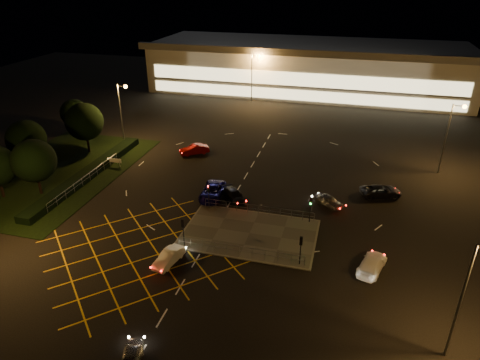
% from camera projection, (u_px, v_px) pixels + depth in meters
% --- Properties ---
extents(ground, '(180.00, 180.00, 0.00)m').
position_uv_depth(ground, '(237.00, 222.00, 48.72)').
color(ground, black).
rests_on(ground, ground).
extents(pedestrian_island, '(14.00, 9.00, 0.12)m').
position_uv_depth(pedestrian_island, '(250.00, 233.00, 46.50)').
color(pedestrian_island, '#4C4944').
rests_on(pedestrian_island, ground).
extents(grass_verge, '(18.00, 30.00, 0.08)m').
position_uv_depth(grass_verge, '(58.00, 173.00, 60.42)').
color(grass_verge, black).
rests_on(grass_verge, ground).
extents(hedge, '(2.00, 26.00, 1.00)m').
position_uv_depth(hedge, '(88.00, 174.00, 59.05)').
color(hedge, black).
rests_on(hedge, ground).
extents(supermarket, '(72.00, 26.50, 10.50)m').
position_uv_depth(supermarket, '(307.00, 67.00, 99.95)').
color(supermarket, beige).
rests_on(supermarket, ground).
extents(streetlight_se, '(1.78, 0.56, 10.03)m').
position_uv_depth(streetlight_se, '(472.00, 287.00, 28.93)').
color(streetlight_se, slate).
rests_on(streetlight_se, ground).
extents(streetlight_nw, '(1.78, 0.56, 10.03)m').
position_uv_depth(streetlight_nw, '(122.00, 106.00, 66.87)').
color(streetlight_nw, slate).
rests_on(streetlight_nw, ground).
extents(streetlight_ne, '(1.78, 0.56, 10.03)m').
position_uv_depth(streetlight_ne, '(451.00, 129.00, 57.40)').
color(streetlight_ne, slate).
rests_on(streetlight_ne, ground).
extents(streetlight_far_left, '(1.78, 0.56, 10.03)m').
position_uv_depth(streetlight_far_left, '(254.00, 71.00, 89.55)').
color(streetlight_far_left, slate).
rests_on(streetlight_far_left, ground).
extents(streetlight_far_right, '(1.78, 0.56, 10.03)m').
position_uv_depth(streetlight_far_right, '(459.00, 81.00, 81.95)').
color(streetlight_far_right, slate).
rests_on(streetlight_far_right, ground).
extents(signal_sw, '(0.28, 0.30, 3.15)m').
position_uv_depth(signal_sw, '(183.00, 227.00, 43.42)').
color(signal_sw, black).
rests_on(signal_sw, pedestrian_island).
extents(signal_se, '(0.28, 0.30, 3.15)m').
position_uv_depth(signal_se, '(301.00, 245.00, 40.62)').
color(signal_se, black).
rests_on(signal_se, pedestrian_island).
extents(signal_nw, '(0.28, 0.30, 3.15)m').
position_uv_depth(signal_nw, '(209.00, 191.00, 50.33)').
color(signal_nw, black).
rests_on(signal_nw, pedestrian_island).
extents(signal_ne, '(0.28, 0.30, 3.15)m').
position_uv_depth(signal_ne, '(311.00, 205.00, 47.53)').
color(signal_ne, black).
rests_on(signal_ne, pedestrian_island).
extents(tree_b, '(5.40, 5.40, 7.35)m').
position_uv_depth(tree_b, '(26.00, 139.00, 59.31)').
color(tree_b, black).
rests_on(tree_b, ground).
extents(tree_c, '(5.76, 5.76, 7.84)m').
position_uv_depth(tree_c, '(84.00, 122.00, 65.16)').
color(tree_c, black).
rests_on(tree_c, ground).
extents(tree_d, '(4.68, 4.68, 6.37)m').
position_uv_depth(tree_d, '(75.00, 113.00, 72.16)').
color(tree_d, black).
rests_on(tree_d, ground).
extents(tree_e, '(5.40, 5.40, 7.35)m').
position_uv_depth(tree_e, '(34.00, 161.00, 52.72)').
color(tree_e, black).
rests_on(tree_e, ground).
extents(car_near_silver, '(2.34, 3.83, 1.22)m').
position_uv_depth(car_near_silver, '(130.00, 360.00, 30.81)').
color(car_near_silver, '#989A9F').
rests_on(car_near_silver, ground).
extents(car_queue_white, '(2.13, 4.17, 1.31)m').
position_uv_depth(car_queue_white, '(169.00, 257.00, 41.67)').
color(car_queue_white, white).
rests_on(car_queue_white, ground).
extents(car_left_blue, '(3.09, 5.86, 1.57)m').
position_uv_depth(car_left_blue, '(213.00, 191.00, 53.76)').
color(car_left_blue, '#100E55').
rests_on(car_left_blue, ground).
extents(car_far_dkgrey, '(4.18, 4.40, 1.25)m').
position_uv_depth(car_far_dkgrey, '(234.00, 195.00, 53.16)').
color(car_far_dkgrey, black).
rests_on(car_far_dkgrey, ground).
extents(car_right_silver, '(4.03, 3.38, 1.30)m').
position_uv_depth(car_right_silver, '(329.00, 201.00, 51.82)').
color(car_right_silver, '#9D9FA4').
rests_on(car_right_silver, ground).
extents(car_circ_red, '(4.54, 3.95, 1.48)m').
position_uv_depth(car_circ_red, '(194.00, 150.00, 66.26)').
color(car_circ_red, maroon).
rests_on(car_circ_red, ground).
extents(car_east_grey, '(5.64, 3.91, 1.43)m').
position_uv_depth(car_east_grey, '(381.00, 191.00, 53.95)').
color(car_east_grey, black).
rests_on(car_east_grey, ground).
extents(car_approach_white, '(3.30, 5.20, 1.40)m').
position_uv_depth(car_approach_white, '(372.00, 264.00, 40.67)').
color(car_approach_white, white).
rests_on(car_approach_white, ground).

